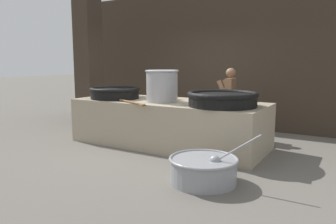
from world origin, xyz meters
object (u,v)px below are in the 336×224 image
object	(u,v)px
giant_wok_near	(115,92)
giant_wok_far	(222,98)
stock_pot	(162,85)
cook	(230,100)
prep_bowl_vegetables	(203,169)

from	to	relation	value
giant_wok_near	giant_wok_far	xyz separation A→B (m)	(2.34, -0.00, 0.01)
stock_pot	giant_wok_near	bearing A→B (deg)	-179.20
giant_wok_far	stock_pot	xyz separation A→B (m)	(-1.21, 0.02, 0.18)
cook	giant_wok_near	bearing A→B (deg)	28.49
cook	prep_bowl_vegetables	world-z (taller)	cook
giant_wok_near	giant_wok_far	distance (m)	2.34
cook	stock_pot	bearing A→B (deg)	51.96
cook	prep_bowl_vegetables	distance (m)	2.86
giant_wok_near	cook	bearing A→B (deg)	35.07
stock_pot	cook	size ratio (longest dim) A/B	0.43
giant_wok_near	stock_pot	size ratio (longest dim) A/B	1.62
giant_wok_near	prep_bowl_vegetables	world-z (taller)	giant_wok_near
giant_wok_near	stock_pot	xyz separation A→B (m)	(1.13, 0.02, 0.18)
stock_pot	cook	xyz separation A→B (m)	(0.83, 1.36, -0.37)
giant_wok_near	cook	size ratio (longest dim) A/B	0.69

